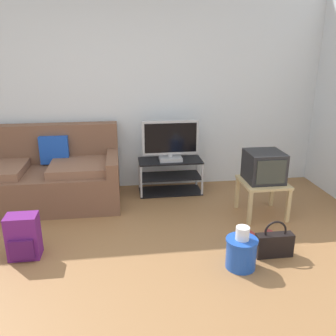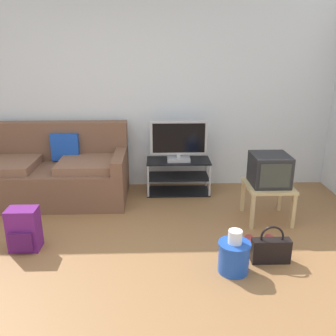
{
  "view_description": "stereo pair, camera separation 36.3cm",
  "coord_description": "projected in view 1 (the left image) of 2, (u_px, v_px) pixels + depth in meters",
  "views": [
    {
      "loc": [
        0.2,
        -2.49,
        1.9
      ],
      "look_at": [
        0.68,
        1.02,
        0.71
      ],
      "focal_mm": 38.29,
      "sensor_mm": 36.0,
      "label": 1
    },
    {
      "loc": [
        0.56,
        -2.52,
        1.9
      ],
      "look_at": [
        0.68,
        1.02,
        0.71
      ],
      "focal_mm": 38.29,
      "sensor_mm": 36.0,
      "label": 2
    }
  ],
  "objects": [
    {
      "name": "ground_plane",
      "position": [
        103.0,
        295.0,
        2.92
      ],
      "size": [
        9.0,
        9.8,
        0.02
      ],
      "primitive_type": "cube",
      "color": "olive"
    },
    {
      "name": "wall_back",
      "position": [
        104.0,
        91.0,
        4.79
      ],
      "size": [
        9.0,
        0.1,
        2.7
      ],
      "primitive_type": "cube",
      "color": "silver",
      "rests_on": "ground_plane"
    },
    {
      "name": "couch",
      "position": [
        41.0,
        177.0,
        4.53
      ],
      "size": [
        1.97,
        0.94,
        0.96
      ],
      "color": "brown",
      "rests_on": "ground_plane"
    },
    {
      "name": "tv_stand",
      "position": [
        170.0,
        176.0,
        4.92
      ],
      "size": [
        0.85,
        0.4,
        0.46
      ],
      "color": "black",
      "rests_on": "ground_plane"
    },
    {
      "name": "flat_tv",
      "position": [
        170.0,
        141.0,
        4.74
      ],
      "size": [
        0.75,
        0.22,
        0.54
      ],
      "color": "#B2B2B7",
      "rests_on": "tv_stand"
    },
    {
      "name": "side_table",
      "position": [
        263.0,
        186.0,
        4.2
      ],
      "size": [
        0.51,
        0.51,
        0.43
      ],
      "color": "tan",
      "rests_on": "ground_plane"
    },
    {
      "name": "crt_tv",
      "position": [
        264.0,
        166.0,
        4.14
      ],
      "size": [
        0.41,
        0.42,
        0.35
      ],
      "color": "#232326",
      "rests_on": "side_table"
    },
    {
      "name": "backpack",
      "position": [
        23.0,
        237.0,
        3.37
      ],
      "size": [
        0.29,
        0.27,
        0.43
      ],
      "rotation": [
        0.0,
        0.0,
        0.08
      ],
      "color": "#661E70",
      "rests_on": "ground_plane"
    },
    {
      "name": "handbag",
      "position": [
        274.0,
        244.0,
        3.42
      ],
      "size": [
        0.36,
        0.11,
        0.37
      ],
      "rotation": [
        0.0,
        0.0,
        0.1
      ],
      "color": "black",
      "rests_on": "ground_plane"
    },
    {
      "name": "cleaning_bucket",
      "position": [
        241.0,
        251.0,
        3.23
      ],
      "size": [
        0.29,
        0.29,
        0.41
      ],
      "color": "blue",
      "rests_on": "ground_plane"
    },
    {
      "name": "sneakers_pair",
      "position": [
        261.0,
        237.0,
        3.71
      ],
      "size": [
        0.38,
        0.29,
        0.09
      ],
      "color": "#993333",
      "rests_on": "ground_plane"
    }
  ]
}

